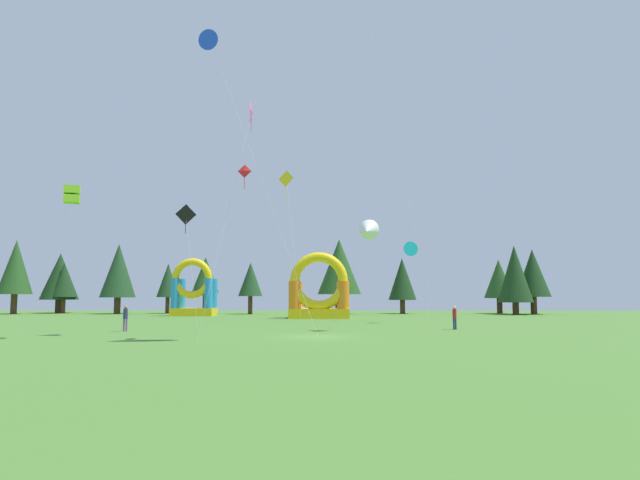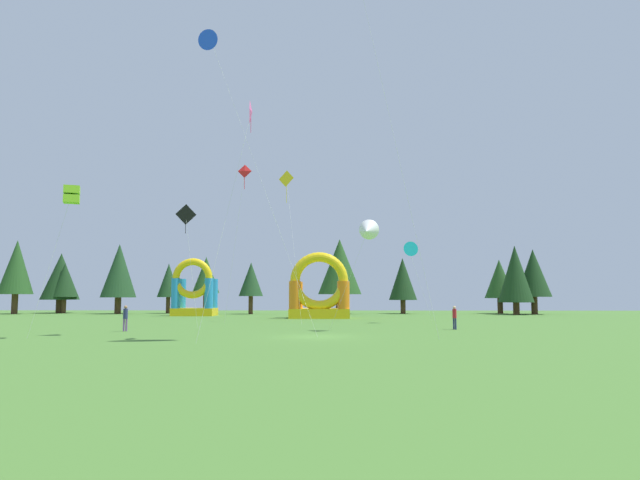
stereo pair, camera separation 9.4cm
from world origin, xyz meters
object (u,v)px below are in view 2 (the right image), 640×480
(inflatable_blue_arch, at_px, (319,295))
(kite_blue_delta, at_px, (212,43))
(kite_red_diamond, at_px, (244,173))
(kite_black_diamond, at_px, (186,216))
(kite_yellow_diamond, at_px, (287,181))
(kite_cyan_delta, at_px, (409,250))
(inflatable_orange_dome, at_px, (194,294))
(person_far_side, at_px, (125,316))
(person_left_edge, at_px, (455,315))
(kite_lime_box, at_px, (72,195))
(kite_pink_diamond, at_px, (252,115))
(kite_white_delta, at_px, (368,230))

(inflatable_blue_arch, bearing_deg, kite_blue_delta, -103.79)
(kite_red_diamond, distance_m, kite_blue_delta, 13.14)
(kite_black_diamond, xyz_separation_m, kite_yellow_diamond, (7.30, 9.67, 4.73))
(kite_cyan_delta, bearing_deg, kite_red_diamond, -162.25)
(kite_red_diamond, bearing_deg, kite_cyan_delta, 17.75)
(kite_blue_delta, distance_m, inflatable_orange_dome, 38.32)
(kite_black_diamond, xyz_separation_m, kite_red_diamond, (4.25, 2.41, 3.94))
(kite_cyan_delta, height_order, person_far_side, kite_cyan_delta)
(kite_blue_delta, height_order, inflatable_blue_arch, kite_blue_delta)
(person_left_edge, xyz_separation_m, inflatable_orange_dome, (-25.62, 27.32, 1.62))
(kite_black_diamond, height_order, kite_lime_box, kite_black_diamond)
(kite_black_diamond, distance_m, person_left_edge, 22.14)
(kite_pink_diamond, distance_m, person_far_side, 16.78)
(kite_lime_box, distance_m, person_left_edge, 26.89)
(inflatable_orange_dome, bearing_deg, kite_blue_delta, -75.12)
(person_far_side, bearing_deg, kite_white_delta, 161.03)
(kite_blue_delta, relative_size, person_far_side, 11.08)
(kite_red_diamond, bearing_deg, inflatable_blue_arch, 67.74)
(person_left_edge, distance_m, inflatable_blue_arch, 22.55)
(inflatable_blue_arch, bearing_deg, person_far_side, -119.48)
(person_far_side, distance_m, inflatable_orange_dome, 30.12)
(kite_white_delta, xyz_separation_m, inflatable_blue_arch, (-3.92, 22.11, -4.53))
(kite_white_delta, relative_size, kite_red_diamond, 0.59)
(kite_black_diamond, bearing_deg, kite_white_delta, -19.65)
(kite_red_diamond, xyz_separation_m, kite_blue_delta, (-0.44, -11.57, 6.22))
(person_left_edge, bearing_deg, person_far_side, -126.41)
(person_left_edge, bearing_deg, kite_red_diamond, -151.24)
(kite_pink_diamond, xyz_separation_m, kite_cyan_delta, (11.62, 19.49, -6.45))
(kite_cyan_delta, distance_m, inflatable_orange_dome, 29.64)
(person_far_side, bearing_deg, kite_cyan_delta, -170.13)
(kite_black_diamond, relative_size, kite_pink_diamond, 0.69)
(kite_red_diamond, distance_m, person_far_side, 15.71)
(kite_white_delta, bearing_deg, inflatable_blue_arch, 100.05)
(person_far_side, bearing_deg, kite_lime_box, 59.88)
(kite_red_diamond, relative_size, kite_yellow_diamond, 0.94)
(kite_red_diamond, xyz_separation_m, person_left_edge, (16.28, -5.37, -11.70))
(kite_yellow_diamond, bearing_deg, kite_black_diamond, -127.06)
(kite_red_diamond, xyz_separation_m, kite_lime_box, (-7.89, -14.58, -4.35))
(kite_red_diamond, distance_m, kite_cyan_delta, 16.29)
(person_far_side, xyz_separation_m, inflatable_orange_dome, (-2.52, 29.98, 1.57))
(kite_red_diamond, relative_size, person_left_edge, 7.82)
(kite_red_diamond, xyz_separation_m, person_far_side, (-6.83, -8.03, -11.65))
(kite_pink_diamond, bearing_deg, inflatable_blue_arch, 83.73)
(kite_lime_box, height_order, person_far_side, kite_lime_box)
(kite_lime_box, distance_m, inflatable_blue_arch, 32.89)
(kite_white_delta, xyz_separation_m, kite_lime_box, (-17.80, -7.12, 1.36))
(kite_cyan_delta, bearing_deg, kite_yellow_diamond, 166.76)
(inflatable_blue_arch, bearing_deg, person_left_edge, -62.81)
(person_left_edge, relative_size, inflatable_blue_arch, 0.24)
(kite_black_diamond, relative_size, inflatable_blue_arch, 1.33)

